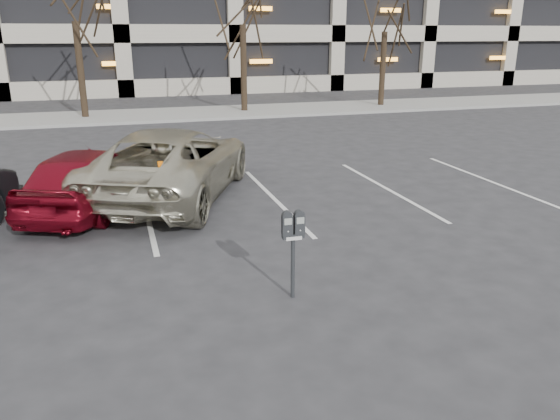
% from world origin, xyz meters
% --- Properties ---
extents(ground, '(140.00, 140.00, 0.00)m').
position_xyz_m(ground, '(0.00, 0.00, 0.00)').
color(ground, '#28282B').
rests_on(ground, ground).
extents(sidewalk, '(80.00, 4.00, 0.12)m').
position_xyz_m(sidewalk, '(0.00, 16.00, 0.06)').
color(sidewalk, gray).
rests_on(sidewalk, ground).
extents(stall_lines, '(16.90, 5.20, 0.00)m').
position_xyz_m(stall_lines, '(-1.40, 2.30, 0.01)').
color(stall_lines, silver).
rests_on(stall_lines, ground).
extents(parking_meter, '(0.32, 0.14, 1.25)m').
position_xyz_m(parking_meter, '(0.30, -2.33, 0.96)').
color(parking_meter, black).
rests_on(parking_meter, ground).
extents(suv_silver, '(4.72, 6.20, 1.57)m').
position_xyz_m(suv_silver, '(-0.75, 3.20, 0.78)').
color(suv_silver, beige).
rests_on(suv_silver, ground).
extents(car_red, '(3.02, 4.32, 1.37)m').
position_xyz_m(car_red, '(-2.49, 2.69, 0.68)').
color(car_red, maroon).
rests_on(car_red, ground).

